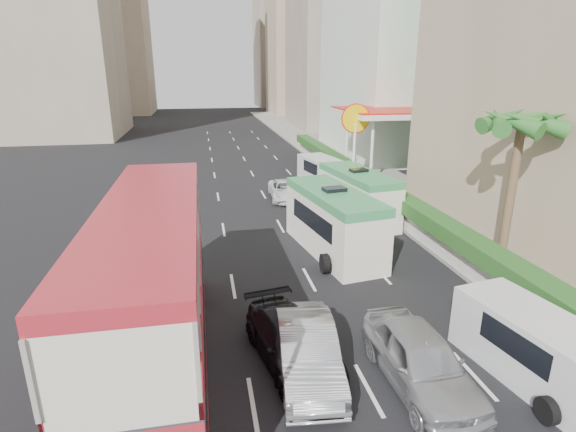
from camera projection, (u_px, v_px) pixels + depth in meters
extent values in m
plane|color=black|center=(358.00, 346.00, 14.31)|extent=(200.00, 200.00, 0.00)
cube|color=#AF222D|center=(156.00, 292.00, 12.45)|extent=(2.50, 11.00, 5.06)
imported|color=#ABAEB2|center=(307.00, 373.00, 13.06)|extent=(2.07, 4.76, 1.52)
imported|color=#ABAEB2|center=(418.00, 384.00, 12.57)|extent=(2.05, 4.83, 1.63)
imported|color=black|center=(292.00, 362.00, 13.55)|extent=(2.73, 4.97, 1.37)
imported|color=silver|center=(285.00, 199.00, 30.90)|extent=(2.26, 4.53, 1.23)
cube|color=silver|center=(333.00, 222.00, 21.41)|extent=(3.33, 7.13, 3.04)
cube|color=silver|center=(357.00, 196.00, 26.28)|extent=(3.07, 6.71, 2.87)
cube|color=silver|center=(538.00, 349.00, 12.52)|extent=(2.73, 5.09, 1.93)
cube|color=silver|center=(323.00, 172.00, 34.25)|extent=(2.97, 5.50, 2.09)
cube|color=#99968C|center=(360.00, 171.00, 39.27)|extent=(6.00, 120.00, 0.18)
cube|color=silver|center=(378.00, 199.00, 28.30)|extent=(0.30, 44.00, 1.00)
cube|color=#2D6626|center=(379.00, 186.00, 28.04)|extent=(1.10, 44.00, 0.70)
cylinder|color=brown|center=(510.00, 199.00, 18.42)|extent=(0.36, 0.36, 6.40)
cube|color=silver|center=(382.00, 143.00, 36.76)|extent=(6.50, 8.00, 5.50)
cube|color=tan|center=(285.00, 21.00, 108.43)|extent=(14.00, 14.00, 40.00)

